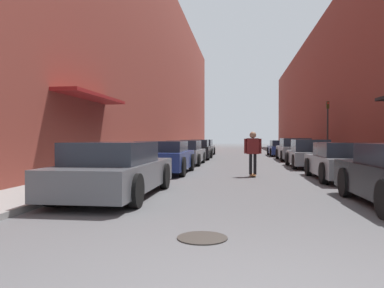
# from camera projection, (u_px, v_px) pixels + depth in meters

# --- Properties ---
(ground) EXTENTS (128.81, 128.81, 0.00)m
(ground) POSITION_uv_depth(u_px,v_px,m) (243.00, 158.00, 26.13)
(ground) COLOR #515154
(curb_strip_left) EXTENTS (1.80, 58.55, 0.12)m
(curb_strip_left) POSITION_uv_depth(u_px,v_px,m) (183.00, 153.00, 32.59)
(curb_strip_left) COLOR gray
(curb_strip_left) RESTS_ON ground
(curb_strip_right) EXTENTS (1.80, 58.55, 0.12)m
(curb_strip_right) POSITION_uv_depth(u_px,v_px,m) (303.00, 154.00, 31.30)
(curb_strip_right) COLOR gray
(curb_strip_right) RESTS_ON ground
(building_row_left) EXTENTS (4.90, 58.55, 14.30)m
(building_row_left) POSITION_uv_depth(u_px,v_px,m) (151.00, 73.00, 32.84)
(building_row_left) COLOR brown
(building_row_left) RESTS_ON ground
(building_row_right) EXTENTS (4.90, 58.55, 10.69)m
(building_row_right) POSITION_uv_depth(u_px,v_px,m) (340.00, 90.00, 30.84)
(building_row_right) COLOR brown
(building_row_right) RESTS_ON ground
(parked_car_left_0) EXTENTS (1.97, 4.63, 1.30)m
(parked_car_left_0) POSITION_uv_depth(u_px,v_px,m) (115.00, 170.00, 8.87)
(parked_car_left_0) COLOR #515459
(parked_car_left_0) RESTS_ON ground
(parked_car_left_1) EXTENTS (2.07, 4.03, 1.27)m
(parked_car_left_1) POSITION_uv_depth(u_px,v_px,m) (163.00, 157.00, 14.71)
(parked_car_left_1) COLOR navy
(parked_car_left_1) RESTS_ON ground
(parked_car_left_2) EXTENTS (1.86, 3.95, 1.26)m
(parked_car_left_2) POSITION_uv_depth(u_px,v_px,m) (185.00, 153.00, 19.60)
(parked_car_left_2) COLOR gray
(parked_car_left_2) RESTS_ON ground
(parked_car_left_3) EXTENTS (2.09, 4.04, 1.27)m
(parked_car_left_3) POSITION_uv_depth(u_px,v_px,m) (195.00, 150.00, 24.68)
(parked_car_left_3) COLOR black
(parked_car_left_3) RESTS_ON ground
(parked_car_left_4) EXTENTS (1.85, 4.44, 1.27)m
(parked_car_left_4) POSITION_uv_depth(u_px,v_px,m) (202.00, 148.00, 29.79)
(parked_car_left_4) COLOR #515459
(parked_car_left_4) RESTS_ON ground
(parked_car_right_1) EXTENTS (1.89, 4.07, 1.24)m
(parked_car_right_1) POSITION_uv_depth(u_px,v_px,m) (342.00, 162.00, 12.35)
(parked_car_right_1) COLOR gray
(parked_car_right_1) RESTS_ON ground
(parked_car_right_2) EXTENTS (1.85, 4.02, 1.32)m
(parked_car_right_2) POSITION_uv_depth(u_px,v_px,m) (309.00, 154.00, 17.57)
(parked_car_right_2) COLOR gray
(parked_car_right_2) RESTS_ON ground
(parked_car_right_3) EXTENTS (1.97, 4.76, 1.38)m
(parked_car_right_3) POSITION_uv_depth(u_px,v_px,m) (294.00, 150.00, 23.31)
(parked_car_right_3) COLOR gray
(parked_car_right_3) RESTS_ON ground
(parked_car_right_4) EXTENTS (2.00, 4.60, 1.21)m
(parked_car_right_4) POSITION_uv_depth(u_px,v_px,m) (282.00, 148.00, 29.06)
(parked_car_right_4) COLOR navy
(parked_car_right_4) RESTS_ON ground
(skateboarder) EXTENTS (0.62, 0.78, 1.62)m
(skateboarder) POSITION_uv_depth(u_px,v_px,m) (253.00, 149.00, 13.48)
(skateboarder) COLOR brown
(skateboarder) RESTS_ON ground
(manhole_cover) EXTENTS (0.70, 0.70, 0.02)m
(manhole_cover) POSITION_uv_depth(u_px,v_px,m) (202.00, 238.00, 5.17)
(manhole_cover) COLOR #332D28
(manhole_cover) RESTS_ON ground
(traffic_light) EXTENTS (0.16, 0.22, 3.54)m
(traffic_light) POSITION_uv_depth(u_px,v_px,m) (328.00, 123.00, 23.19)
(traffic_light) COLOR #2D2D2D
(traffic_light) RESTS_ON curb_strip_right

